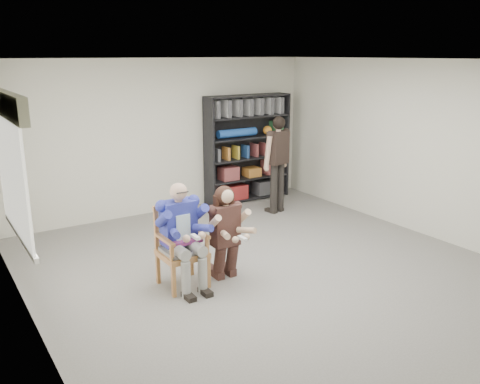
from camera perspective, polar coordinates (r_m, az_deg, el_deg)
room_shell at (r=6.46m, az=4.37°, el=2.06°), size 6.00×7.00×2.80m
floor at (r=6.92m, az=4.14°, el=-9.30°), size 6.00×7.00×0.01m
window_left at (r=6.20m, az=-24.12°, el=2.36°), size 0.16×2.00×1.75m
armchair at (r=6.45m, az=-6.51°, el=-6.18°), size 0.61×0.59×1.05m
seated_man at (r=6.40m, az=-6.55°, el=-4.87°), size 0.59×0.82×1.36m
kneeling_woman at (r=6.58m, az=-1.53°, el=-4.73°), size 0.53×0.84×1.24m
bookshelf at (r=10.12m, az=0.86°, el=4.92°), size 1.80×0.38×2.10m
standing_man at (r=9.32m, az=4.24°, el=3.00°), size 0.60×0.41×1.78m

